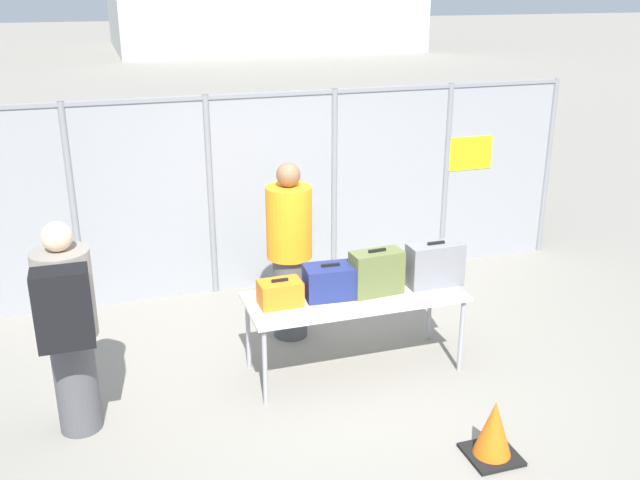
# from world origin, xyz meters

# --- Properties ---
(ground_plane) EXTENTS (120.00, 120.00, 0.00)m
(ground_plane) POSITION_xyz_m (0.00, 0.00, 0.00)
(ground_plane) COLOR gray
(fence_section) EXTENTS (7.14, 0.07, 2.21)m
(fence_section) POSITION_xyz_m (0.02, 2.23, 1.15)
(fence_section) COLOR gray
(fence_section) RESTS_ON ground_plane
(inspection_table) EXTENTS (1.91, 0.75, 0.73)m
(inspection_table) POSITION_xyz_m (0.18, 0.13, 0.67)
(inspection_table) COLOR silver
(inspection_table) RESTS_ON ground_plane
(suitcase_orange) EXTENTS (0.36, 0.24, 0.24)m
(suitcase_orange) POSITION_xyz_m (-0.49, 0.15, 0.83)
(suitcase_orange) COLOR orange
(suitcase_orange) RESTS_ON inspection_table
(suitcase_navy) EXTENTS (0.47, 0.31, 0.31)m
(suitcase_navy) POSITION_xyz_m (-0.03, 0.18, 0.87)
(suitcase_navy) COLOR navy
(suitcase_navy) RESTS_ON inspection_table
(suitcase_olive) EXTENTS (0.47, 0.24, 0.41)m
(suitcase_olive) POSITION_xyz_m (0.38, 0.12, 0.92)
(suitcase_olive) COLOR #566033
(suitcase_olive) RESTS_ON inspection_table
(suitcase_grey) EXTENTS (0.50, 0.22, 0.42)m
(suitcase_grey) POSITION_xyz_m (0.94, 0.13, 0.92)
(suitcase_grey) COLOR slate
(suitcase_grey) RESTS_ON inspection_table
(traveler_hooded) EXTENTS (0.42, 0.66, 1.71)m
(traveler_hooded) POSITION_xyz_m (-2.17, -0.12, 0.94)
(traveler_hooded) COLOR #4C4C51
(traveler_hooded) RESTS_ON ground_plane
(security_worker_near) EXTENTS (0.43, 0.43, 1.75)m
(security_worker_near) POSITION_xyz_m (-0.18, 0.94, 0.90)
(security_worker_near) COLOR #4C4C51
(security_worker_near) RESTS_ON ground_plane
(utility_trailer) EXTENTS (4.11, 2.38, 0.74)m
(utility_trailer) POSITION_xyz_m (1.48, 3.90, 0.44)
(utility_trailer) COLOR #4C6B47
(utility_trailer) RESTS_ON ground_plane
(traffic_cone) EXTENTS (0.37, 0.37, 0.47)m
(traffic_cone) POSITION_xyz_m (0.71, -1.37, 0.21)
(traffic_cone) COLOR black
(traffic_cone) RESTS_ON ground_plane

